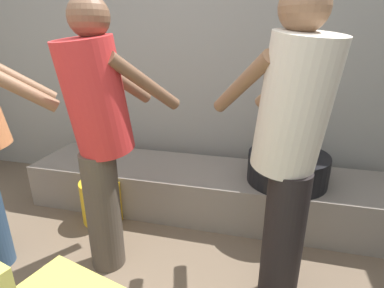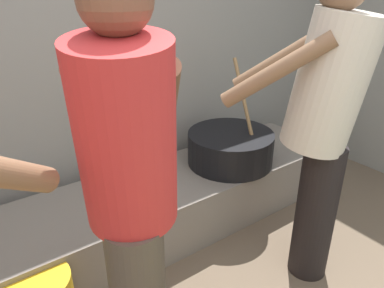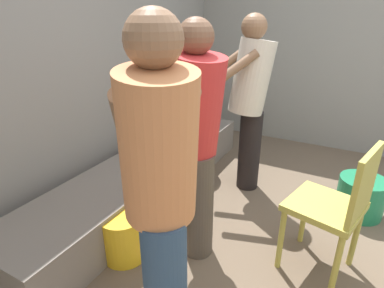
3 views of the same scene
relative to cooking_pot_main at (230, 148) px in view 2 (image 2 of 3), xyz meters
The scene contains 5 objects.
block_enclosure_rear 1.20m from the cooking_pot_main, 146.81° to the left, with size 4.83×0.20×2.15m, color gray.
hearth_ledge 0.68m from the cooking_pot_main, behind, with size 2.76×0.60×0.35m, color slate.
cooking_pot_main is the anchor object (origin of this frame).
cook_in_cream_shirt 0.81m from the cooking_pot_main, 95.53° to the right, with size 0.65×0.71×1.55m.
cook_in_red_shirt 1.31m from the cooking_pot_main, 146.99° to the right, with size 0.60×0.71×1.52m.
Camera 2 is at (-0.60, 0.04, 1.47)m, focal length 34.00 mm.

